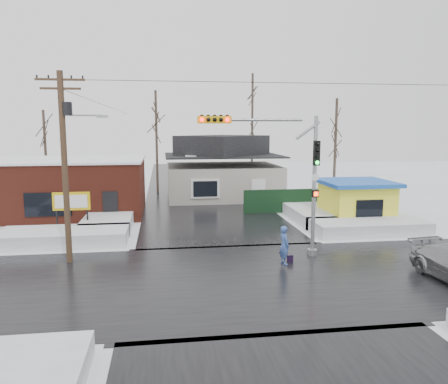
{
  "coord_description": "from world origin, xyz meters",
  "views": [
    {
      "loc": [
        -3.46,
        -17.68,
        6.46
      ],
      "look_at": [
        -0.22,
        5.3,
        3.0
      ],
      "focal_mm": 35.0,
      "sensor_mm": 36.0,
      "label": 1
    }
  ],
  "objects": [
    {
      "name": "snowbank_nw",
      "position": [
        -9.0,
        7.0,
        0.4
      ],
      "size": [
        7.0,
        3.0,
        0.8
      ],
      "primitive_type": "cube",
      "color": "white",
      "rests_on": "ground"
    },
    {
      "name": "snowbank_nside_e",
      "position": [
        7.0,
        12.0,
        0.4
      ],
      "size": [
        3.0,
        8.0,
        0.8
      ],
      "primitive_type": "cube",
      "color": "white",
      "rests_on": "ground"
    },
    {
      "name": "fence",
      "position": [
        6.5,
        14.0,
        0.9
      ],
      "size": [
        8.0,
        0.12,
        1.8
      ],
      "primitive_type": "cube",
      "color": "black",
      "rests_on": "ground"
    },
    {
      "name": "snowbank_ne",
      "position": [
        9.0,
        7.0,
        0.4
      ],
      "size": [
        7.0,
        3.0,
        0.8
      ],
      "primitive_type": "cube",
      "color": "white",
      "rests_on": "ground"
    },
    {
      "name": "brick_building",
      "position": [
        -11.0,
        15.99,
        2.08
      ],
      "size": [
        12.2,
        8.2,
        4.12
      ],
      "color": "maroon",
      "rests_on": "ground"
    },
    {
      "name": "marquee_sign",
      "position": [
        -9.0,
        9.49,
        1.92
      ],
      "size": [
        2.2,
        0.21,
        2.55
      ],
      "color": "black",
      "rests_on": "ground"
    },
    {
      "name": "road_ew",
      "position": [
        0.0,
        0.0,
        0.01
      ],
      "size": [
        120.0,
        10.0,
        0.02
      ],
      "primitive_type": "cube",
      "color": "black",
      "rests_on": "ground"
    },
    {
      "name": "tree_far_west",
      "position": [
        -14.0,
        24.0,
        6.36
      ],
      "size": [
        3.0,
        3.0,
        8.0
      ],
      "color": "#332821",
      "rests_on": "ground"
    },
    {
      "name": "ground",
      "position": [
        0.0,
        0.0,
        0.0
      ],
      "size": [
        120.0,
        120.0,
        0.0
      ],
      "primitive_type": "plane",
      "color": "white",
      "rests_on": "ground"
    },
    {
      "name": "tree_far_left",
      "position": [
        -4.0,
        26.0,
        7.95
      ],
      "size": [
        3.0,
        3.0,
        10.0
      ],
      "color": "#332821",
      "rests_on": "ground"
    },
    {
      "name": "snowbank_nside_w",
      "position": [
        -7.0,
        12.0,
        0.4
      ],
      "size": [
        3.0,
        8.0,
        0.8
      ],
      "primitive_type": "cube",
      "color": "white",
      "rests_on": "ground"
    },
    {
      "name": "kiosk",
      "position": [
        9.5,
        9.99,
        1.46
      ],
      "size": [
        4.6,
        4.6,
        2.88
      ],
      "color": "#FAF337",
      "rests_on": "ground"
    },
    {
      "name": "utility_pole",
      "position": [
        -7.93,
        3.5,
        5.11
      ],
      "size": [
        3.15,
        0.44,
        9.0
      ],
      "color": "#382619",
      "rests_on": "ground"
    },
    {
      "name": "tree_far_right",
      "position": [
        12.0,
        20.0,
        7.16
      ],
      "size": [
        3.0,
        3.0,
        9.0
      ],
      "color": "#332821",
      "rests_on": "ground"
    },
    {
      "name": "tree_far_mid",
      "position": [
        6.0,
        28.0,
        9.54
      ],
      "size": [
        3.0,
        3.0,
        12.0
      ],
      "color": "#332821",
      "rests_on": "ground"
    },
    {
      "name": "road_ns",
      "position": [
        0.0,
        0.0,
        0.01
      ],
      "size": [
        10.0,
        120.0,
        0.02
      ],
      "primitive_type": "cube",
      "color": "black",
      "rests_on": "ground"
    },
    {
      "name": "shopping_bag",
      "position": [
        2.51,
        1.9,
        0.17
      ],
      "size": [
        0.28,
        0.12,
        0.35
      ],
      "primitive_type": "cube",
      "rotation": [
        0.0,
        0.0,
        0.0
      ],
      "color": "black",
      "rests_on": "ground"
    },
    {
      "name": "house",
      "position": [
        2.0,
        22.0,
        2.62
      ],
      "size": [
        10.4,
        8.4,
        5.76
      ],
      "color": "#AAA49A",
      "rests_on": "ground"
    },
    {
      "name": "traffic_signal",
      "position": [
        2.43,
        2.97,
        4.54
      ],
      "size": [
        6.05,
        0.68,
        7.0
      ],
      "color": "gray",
      "rests_on": "ground"
    },
    {
      "name": "pedestrian",
      "position": [
        2.15,
        1.72,
        0.92
      ],
      "size": [
        0.56,
        0.75,
        1.85
      ],
      "primitive_type": "imported",
      "rotation": [
        0.0,
        0.0,
        1.77
      ],
      "color": "#3B59A5",
      "rests_on": "ground"
    }
  ]
}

